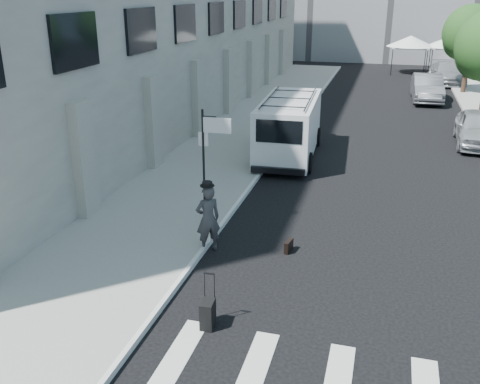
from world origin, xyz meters
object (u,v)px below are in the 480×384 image
Objects in this scene: businessman at (208,219)px; suitcase at (208,314)px; briefcase at (289,246)px; cargo_van at (290,127)px; parked_car_b at (427,88)px; parked_car_a at (478,128)px; parked_car_c at (447,73)px.

suitcase is at bearing 69.96° from businessman.
briefcase is at bearing 70.91° from suitcase.
cargo_van is (0.47, 9.72, 0.33)m from businessman.
businessman is 0.38× the size of parked_car_b.
parked_car_a is 10.67m from parked_car_b.
parked_car_b reaches higher than parked_car_a.
briefcase is 32.04m from parked_car_c.
briefcase is 0.06× the size of cargo_van.
parked_car_b reaches higher than briefcase.
briefcase is 24.22m from parked_car_b.
businessman is 1.59× the size of suitcase.
parked_car_c is at bearing 74.75° from parked_car_b.
suitcase is (-1.04, -4.00, 0.16)m from briefcase.
cargo_van is 15.92m from parked_car_b.
briefcase is at bearing -114.30° from parked_car_a.
parked_car_b is (-1.80, 10.52, 0.04)m from parked_car_a.
cargo_van is (-1.73, 9.20, 1.13)m from briefcase.
cargo_van is at bearing 110.79° from briefcase.
suitcase is (1.16, -3.48, -0.65)m from businessman.
parked_car_a is 0.87× the size of parked_car_c.
parked_car_a is 18.14m from parked_car_c.
suitcase reaches higher than briefcase.
cargo_van reaches higher than parked_car_a.
parked_car_a is (8.23, 4.04, -0.49)m from cargo_van.
parked_car_b is (5.74, 27.75, 0.53)m from suitcase.
suitcase is at bearing -108.01° from parked_car_c.
parked_car_a is at bearing 61.87° from suitcase.
suitcase is 0.24× the size of parked_car_b.
parked_car_a is 0.92× the size of parked_car_b.
parked_car_b is at bearing 73.81° from suitcase.
parked_car_b is at bearing -109.28° from parked_car_c.
businessman is at bearing -111.24° from parked_car_c.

